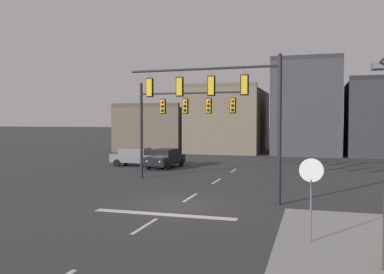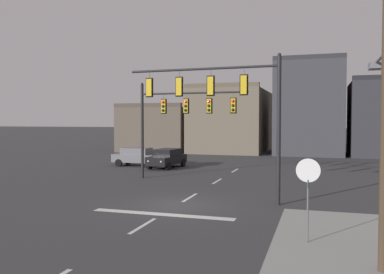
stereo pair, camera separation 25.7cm
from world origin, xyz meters
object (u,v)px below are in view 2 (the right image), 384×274
at_px(signal_mast_far_side, 177,113).
at_px(stop_sign, 308,180).
at_px(signal_mast_near_side, 225,99).
at_px(car_lot_middle, 138,156).
at_px(car_lot_nearside, 167,158).

height_order(signal_mast_far_side, stop_sign, signal_mast_far_side).
bearing_deg(signal_mast_near_side, signal_mast_far_side, 126.74).
xyz_separation_m(signal_mast_near_side, signal_mast_far_side, (-4.65, 6.23, -0.57)).
bearing_deg(signal_mast_far_side, car_lot_middle, 131.68).
distance_m(car_lot_nearside, car_lot_middle, 3.05).
xyz_separation_m(signal_mast_far_side, stop_sign, (8.81, -12.61, -2.40)).
bearing_deg(stop_sign, car_lot_middle, 127.46).
bearing_deg(signal_mast_near_side, stop_sign, -56.91).
bearing_deg(stop_sign, signal_mast_far_side, 124.93).
height_order(signal_mast_near_side, signal_mast_far_side, signal_mast_near_side).
distance_m(signal_mast_near_side, car_lot_nearside, 15.36).
bearing_deg(signal_mast_far_side, stop_sign, -55.07).
distance_m(signal_mast_near_side, signal_mast_far_side, 7.79).
distance_m(stop_sign, car_lot_middle, 24.61).
xyz_separation_m(car_lot_nearside, car_lot_middle, (-2.99, 0.59, 0.00)).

